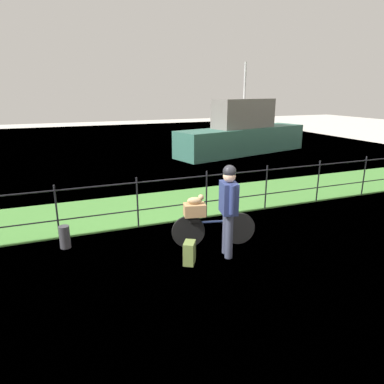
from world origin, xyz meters
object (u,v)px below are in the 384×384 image
object	(u,v)px
terrier_dog	(196,200)
moored_boat_near	(243,134)
wooden_crate	(195,210)
backpack_on_paving	(189,253)
mooring_bollard	(65,237)
cyclist_person	(229,203)
bicycle_main	(213,229)

from	to	relation	value
terrier_dog	moored_boat_near	world-z (taller)	moored_boat_near
wooden_crate	terrier_dog	world-z (taller)	terrier_dog
moored_boat_near	wooden_crate	bearing A→B (deg)	-124.75
backpack_on_paving	mooring_bollard	size ratio (longest dim) A/B	0.91
cyclist_person	moored_boat_near	world-z (taller)	moored_boat_near
moored_boat_near	bicycle_main	bearing A→B (deg)	-122.95
mooring_bollard	moored_boat_near	xyz separation A→B (m)	(8.42, 7.93, 0.71)
wooden_crate	terrier_dog	bearing A→B (deg)	-12.89
terrier_dog	moored_boat_near	distance (m)	10.71
terrier_dog	mooring_bollard	distance (m)	2.60
cyclist_person	backpack_on_paving	bearing A→B (deg)	-177.32
mooring_bollard	terrier_dog	bearing A→B (deg)	-20.90
bicycle_main	cyclist_person	size ratio (longest dim) A/B	0.95
moored_boat_near	terrier_dog	bearing A→B (deg)	-124.63
mooring_bollard	moored_boat_near	distance (m)	11.59
mooring_bollard	moored_boat_near	world-z (taller)	moored_boat_near
cyclist_person	moored_boat_near	bearing A→B (deg)	58.69
backpack_on_paving	bicycle_main	bearing A→B (deg)	-21.69
terrier_dog	wooden_crate	bearing A→B (deg)	167.11
backpack_on_paving	mooring_bollard	bearing A→B (deg)	84.88
mooring_bollard	wooden_crate	bearing A→B (deg)	-20.98
moored_boat_near	backpack_on_paving	bearing A→B (deg)	-124.46
terrier_dog	mooring_bollard	world-z (taller)	terrier_dog
bicycle_main	backpack_on_paving	bearing A→B (deg)	-143.46
bicycle_main	backpack_on_paving	xyz separation A→B (m)	(-0.69, -0.51, -0.14)
terrier_dog	backpack_on_paving	xyz separation A→B (m)	(-0.37, -0.59, -0.74)
terrier_dog	backpack_on_paving	size ratio (longest dim) A/B	0.81
bicycle_main	terrier_dog	world-z (taller)	terrier_dog
bicycle_main	backpack_on_paving	distance (m)	0.87
backpack_on_paving	mooring_bollard	distance (m)	2.46
mooring_bollard	bicycle_main	bearing A→B (deg)	-19.96
backpack_on_paving	moored_boat_near	distance (m)	11.43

